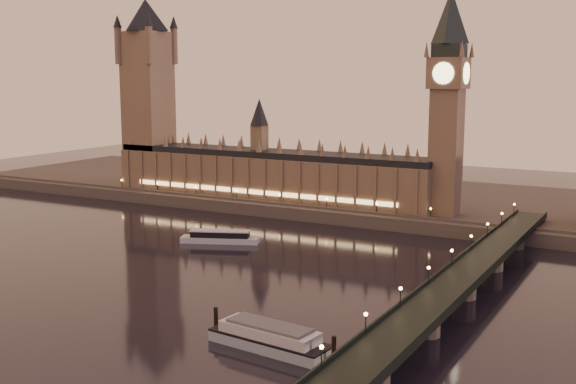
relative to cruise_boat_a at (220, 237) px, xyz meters
name	(u,v)px	position (x,y,z in m)	size (l,w,h in m)	color
ground	(195,274)	(19.63, -44.71, -2.34)	(700.00, 700.00, 0.00)	black
far_embankment	(424,202)	(49.63, 120.29, 0.66)	(560.00, 130.00, 6.00)	#423D35
palace_of_westminster	(269,168)	(-20.50, 76.28, 19.37)	(180.00, 26.62, 52.00)	brown
victoria_tower	(148,82)	(-100.37, 76.29, 63.45)	(31.68, 31.68, 118.00)	brown
big_ben	(448,89)	(73.61, 76.27, 61.61)	(17.68, 17.68, 104.00)	brown
westminster_bridge	(446,297)	(111.24, -44.71, 3.18)	(13.20, 260.00, 15.30)	black
cruise_boat_a	(220,237)	(0.00, 0.00, 0.00)	(33.47, 19.26, 5.32)	silver
moored_barge	(270,338)	(78.85, -92.95, 0.71)	(39.22, 13.29, 7.23)	#96AFBF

